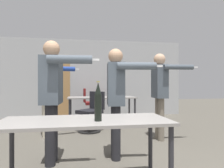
% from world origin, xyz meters
% --- Properties ---
extents(back_wall, '(6.49, 0.12, 2.61)m').
position_xyz_m(back_wall, '(-0.03, 5.35, 1.30)').
color(back_wall, '#B2B5B7').
rests_on(back_wall, ground_plane).
extents(conference_table_near, '(1.69, 0.67, 0.74)m').
position_xyz_m(conference_table_near, '(-0.28, 0.53, 0.66)').
color(conference_table_near, gray).
rests_on(conference_table_near, ground_plane).
extents(conference_table_far, '(1.84, 0.74, 0.74)m').
position_xyz_m(conference_table_far, '(0.27, 3.99, 0.67)').
color(conference_table_far, gray).
rests_on(conference_table_far, ground_plane).
extents(person_far_watching, '(0.76, 0.61, 1.70)m').
position_xyz_m(person_far_watching, '(1.24, 2.24, 1.04)').
color(person_far_watching, slate).
rests_on(person_far_watching, ground_plane).
extents(person_left_plaid, '(0.85, 0.56, 1.69)m').
position_xyz_m(person_left_plaid, '(-1.02, 2.81, 1.03)').
color(person_left_plaid, beige).
rests_on(person_left_plaid, ground_plane).
extents(person_center_tall, '(0.77, 0.70, 1.70)m').
position_xyz_m(person_center_tall, '(-0.71, 1.37, 1.02)').
color(person_center_tall, '#28282D').
rests_on(person_center_tall, ground_plane).
extents(person_right_polo, '(0.74, 0.68, 1.63)m').
position_xyz_m(person_right_polo, '(0.21, 1.42, 0.98)').
color(person_right_polo, '#28282D').
rests_on(person_right_polo, ground_plane).
extents(office_chair_mid_tucked, '(0.69, 0.68, 0.92)m').
position_xyz_m(office_chair_mid_tucked, '(-0.06, 3.17, 0.43)').
color(office_chair_mid_tucked, black).
rests_on(office_chair_mid_tucked, ground_plane).
extents(office_chair_far_left, '(0.55, 0.52, 0.96)m').
position_xyz_m(office_chair_far_left, '(-0.00, 4.74, 0.46)').
color(office_chair_far_left, black).
rests_on(office_chair_far_left, ground_plane).
extents(beer_bottle, '(0.07, 0.07, 0.38)m').
position_xyz_m(beer_bottle, '(-0.16, 0.43, 0.92)').
color(beer_bottle, black).
rests_on(beer_bottle, conference_table_near).
extents(drink_cup, '(0.07, 0.07, 0.10)m').
position_xyz_m(drink_cup, '(0.69, 4.02, 0.79)').
color(drink_cup, '#2866A3').
rests_on(drink_cup, conference_table_far).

